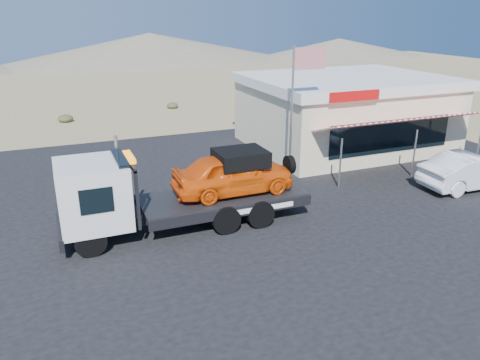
{
  "coord_description": "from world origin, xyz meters",
  "views": [
    {
      "loc": [
        -4.7,
        -12.68,
        7.29
      ],
      "look_at": [
        1.33,
        2.03,
        1.5
      ],
      "focal_mm": 35.0,
      "sensor_mm": 36.0,
      "label": 1
    }
  ],
  "objects_px": {
    "jerky_store": "(345,111)",
    "white_sedan": "(472,171)",
    "flagpole": "(297,99)",
    "tow_truck": "(180,187)"
  },
  "relations": [
    {
      "from": "jerky_store",
      "to": "white_sedan",
      "type": "bearing_deg",
      "value": -80.75
    },
    {
      "from": "flagpole",
      "to": "tow_truck",
      "type": "bearing_deg",
      "value": -157.68
    },
    {
      "from": "white_sedan",
      "to": "tow_truck",
      "type": "bearing_deg",
      "value": 87.37
    },
    {
      "from": "tow_truck",
      "to": "flagpole",
      "type": "xyz_separation_m",
      "value": [
        5.82,
        2.39,
        2.23
      ]
    },
    {
      "from": "tow_truck",
      "to": "white_sedan",
      "type": "relative_size",
      "value": 1.83
    },
    {
      "from": "white_sedan",
      "to": "flagpole",
      "type": "distance_m",
      "value": 8.18
    },
    {
      "from": "tow_truck",
      "to": "white_sedan",
      "type": "height_order",
      "value": "tow_truck"
    },
    {
      "from": "tow_truck",
      "to": "jerky_store",
      "type": "bearing_deg",
      "value": 31.08
    },
    {
      "from": "jerky_store",
      "to": "flagpole",
      "type": "relative_size",
      "value": 1.73
    },
    {
      "from": "tow_truck",
      "to": "flagpole",
      "type": "relative_size",
      "value": 1.42
    }
  ]
}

